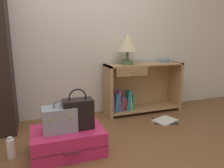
# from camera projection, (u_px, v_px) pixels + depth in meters

# --- Properties ---
(back_wall) EXTENTS (6.40, 0.10, 2.60)m
(back_wall) POSITION_uv_depth(u_px,v_px,m) (79.00, 23.00, 2.99)
(back_wall) COLOR silver
(back_wall) RESTS_ON ground_plane
(bookshelf) EXTENTS (1.16, 0.35, 0.73)m
(bookshelf) POSITION_uv_depth(u_px,v_px,m) (139.00, 88.00, 3.27)
(bookshelf) COLOR tan
(bookshelf) RESTS_ON ground_plane
(table_lamp) EXTENTS (0.31, 0.31, 0.44)m
(table_lamp) POSITION_uv_depth(u_px,v_px,m) (128.00, 43.00, 3.04)
(table_lamp) COLOR #4C7542
(table_lamp) RESTS_ON bookshelf
(bowl) EXTENTS (0.15, 0.15, 0.05)m
(bowl) POSITION_uv_depth(u_px,v_px,m) (165.00, 61.00, 3.33)
(bowl) COLOR slate
(bowl) RESTS_ON bookshelf
(suitcase_large) EXTENTS (0.69, 0.48, 0.24)m
(suitcase_large) POSITION_uv_depth(u_px,v_px,m) (68.00, 141.00, 2.15)
(suitcase_large) COLOR #DB2860
(suitcase_large) RESTS_ON ground_plane
(train_case) EXTENTS (0.31, 0.21, 0.31)m
(train_case) POSITION_uv_depth(u_px,v_px,m) (59.00, 119.00, 2.06)
(train_case) COLOR #8E99A3
(train_case) RESTS_ON suitcase_large
(handbag) EXTENTS (0.29, 0.16, 0.40)m
(handbag) POSITION_uv_depth(u_px,v_px,m) (78.00, 113.00, 2.11)
(handbag) COLOR black
(handbag) RESTS_ON suitcase_large
(bottle) EXTENTS (0.07, 0.07, 0.21)m
(bottle) POSITION_uv_depth(u_px,v_px,m) (11.00, 148.00, 2.05)
(bottle) COLOR white
(bottle) RESTS_ON ground_plane
(open_book_on_floor) EXTENTS (0.38, 0.34, 0.02)m
(open_book_on_floor) POSITION_uv_depth(u_px,v_px,m) (165.00, 121.00, 2.95)
(open_book_on_floor) COLOR white
(open_book_on_floor) RESTS_ON ground_plane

